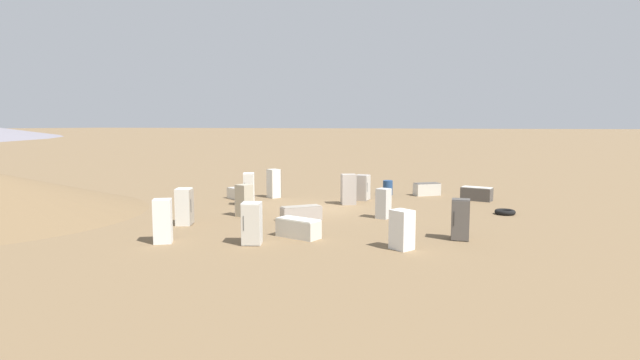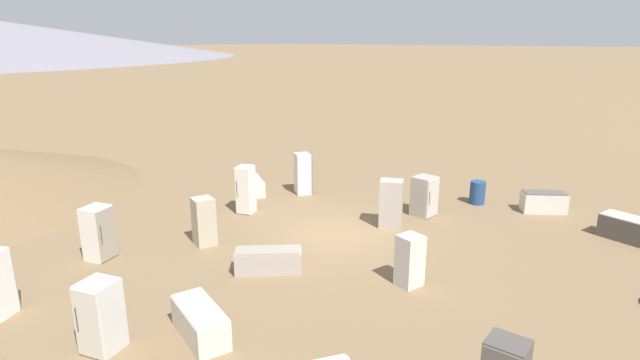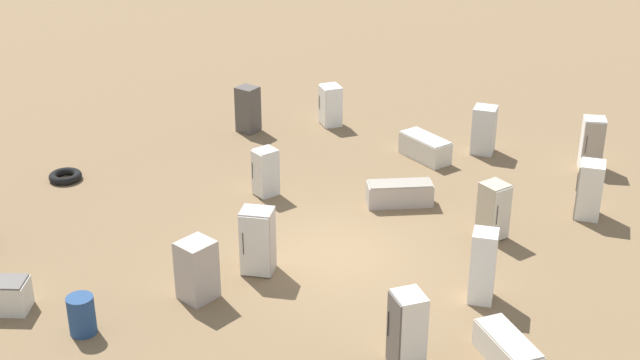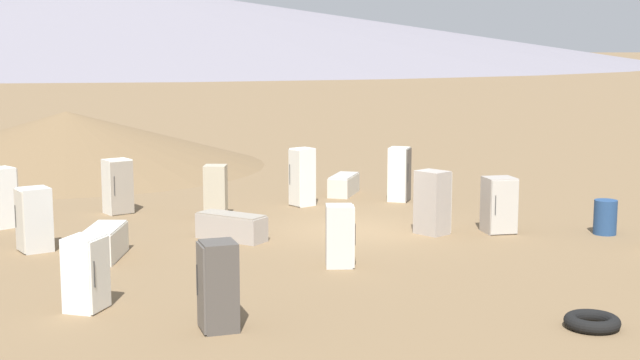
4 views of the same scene
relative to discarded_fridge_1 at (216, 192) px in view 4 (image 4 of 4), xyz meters
name	(u,v)px [view 4 (image 4 of 4)]	position (x,y,z in m)	size (l,w,h in m)	color
ground_plane	(352,230)	(2.60, 3.29, -0.77)	(1000.00, 1000.00, 0.00)	brown
mountain_ridge_0	(128,23)	(-245.72, 10.10, 10.37)	(301.90, 301.90, 22.27)	gray
dirt_mound	(67,139)	(-12.44, -4.26, 0.36)	(16.04, 16.04, 2.26)	brown
discarded_fridge_1	(216,192)	(0.00, 0.00, 0.00)	(0.81, 0.77, 1.53)	#B2A88E
discarded_fridge_2	(86,274)	(8.32, -3.64, -0.06)	(0.92, 0.90, 1.40)	white
discarded_fridge_3	(231,227)	(2.97, -0.04, -0.43)	(1.77, 1.74, 0.68)	#A89E93
discarded_fridge_4	(218,286)	(10.11, -1.43, 0.02)	(0.70, 0.68, 1.57)	#4C4742
discarded_fridge_6	(34,220)	(3.00, -4.81, 0.01)	(0.88, 0.91, 1.54)	silver
discarded_fridge_7	(302,177)	(-1.30, 2.87, 0.13)	(0.76, 0.81, 1.79)	white
discarded_fridge_8	(340,236)	(6.35, 1.86, -0.06)	(0.67, 0.73, 1.40)	silver
discarded_fridge_9	(433,202)	(3.60, 5.19, 0.07)	(0.98, 0.94, 1.67)	#A89E93
discarded_fridge_10	(118,186)	(-1.46, -2.68, 0.04)	(0.89, 0.91, 1.61)	silver
discarded_fridge_11	(105,242)	(4.17, -3.21, -0.40)	(1.87, 1.17, 0.74)	beige
discarded_fridge_12	(499,205)	(3.90, 6.95, -0.03)	(0.79, 0.81, 1.47)	#A89E93
discarded_fridge_13	(399,174)	(-1.34, 6.06, 0.09)	(0.89, 0.89, 1.71)	silver
discarded_fridge_14	(344,185)	(-2.95, 4.69, -0.44)	(1.83, 1.46, 0.66)	beige
discarded_fridge_15	(3,197)	(-0.19, -5.78, 0.06)	(0.86, 0.86, 1.64)	white
scrap_tire	(592,322)	(11.71, 4.92, -0.65)	(0.98, 0.98, 0.23)	black
rusty_barrel	(605,217)	(4.82, 9.55, -0.31)	(0.59, 0.59, 0.91)	navy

